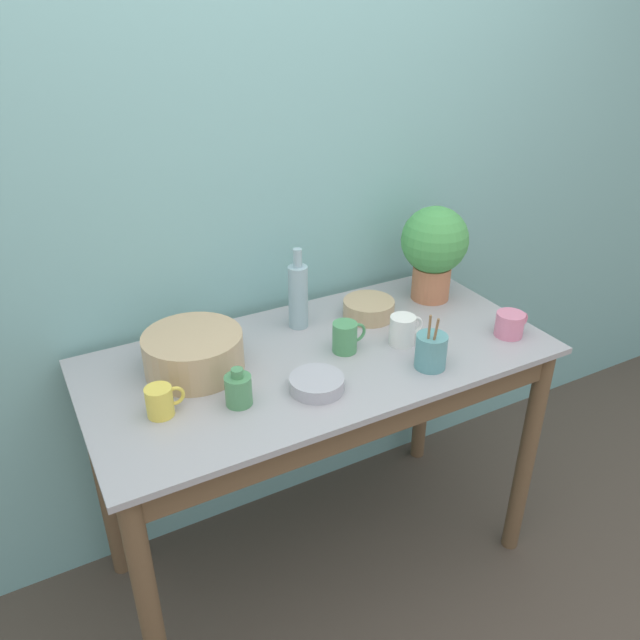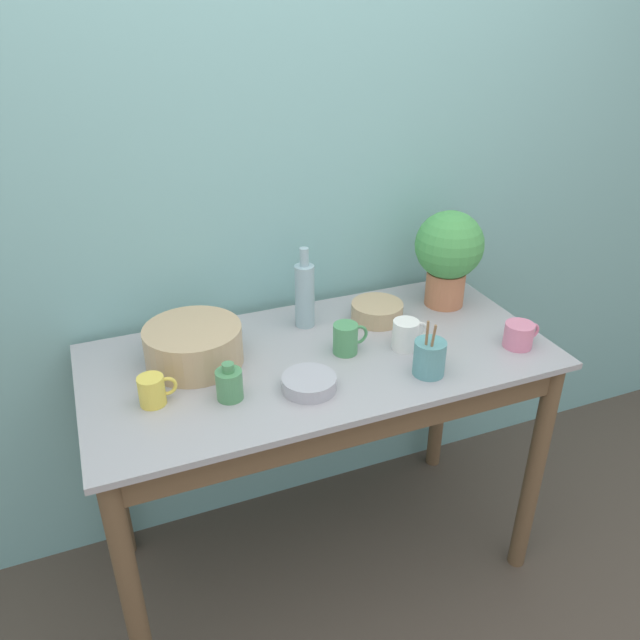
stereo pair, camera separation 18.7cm
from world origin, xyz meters
name	(u,v)px [view 1 (the left image)]	position (x,y,z in m)	size (l,w,h in m)	color
ground_plane	(370,629)	(0.00, 0.00, 0.00)	(12.00, 12.00, 0.00)	#4C4238
wall_back	(263,220)	(0.00, 0.75, 1.20)	(6.00, 0.05, 2.40)	#7AB2B2
counter_table	(324,404)	(0.00, 0.32, 0.72)	(1.44, 0.70, 0.89)	brown
potted_plant	(434,247)	(0.54, 0.51, 1.09)	(0.24, 0.24, 0.34)	#B7704C
bowl_wash_large	(194,352)	(-0.37, 0.45, 0.95)	(0.29, 0.29, 0.12)	tan
bottle_tall	(298,295)	(0.02, 0.54, 1.00)	(0.06, 0.06, 0.28)	#93B2BC
bottle_short	(238,389)	(-0.32, 0.23, 0.93)	(0.07, 0.07, 0.11)	#4C8C59
mug_white	(403,330)	(0.26, 0.28, 0.94)	(0.12, 0.08, 0.09)	white
mug_pink	(510,324)	(0.60, 0.16, 0.93)	(0.12, 0.09, 0.08)	pink
mug_green	(346,337)	(0.08, 0.33, 0.94)	(0.11, 0.08, 0.10)	#4C935B
mug_yellow	(161,401)	(-0.52, 0.28, 0.93)	(0.11, 0.07, 0.08)	#E5CC4C
bowl_small_tan	(369,309)	(0.27, 0.49, 0.92)	(0.18, 0.18, 0.06)	tan
bowl_small_steel	(317,383)	(-0.10, 0.18, 0.91)	(0.16, 0.16, 0.04)	#A8A8B2
utensil_cup	(431,351)	(0.25, 0.13, 0.94)	(0.09, 0.09, 0.18)	#569399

